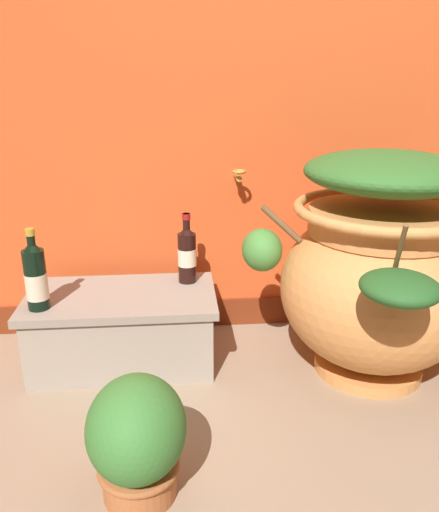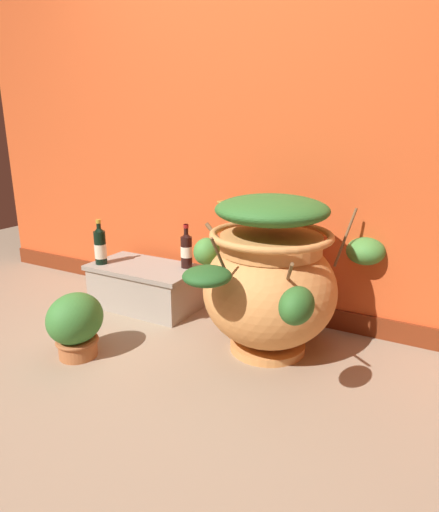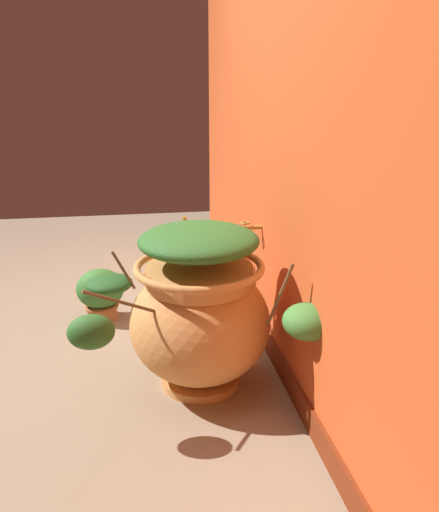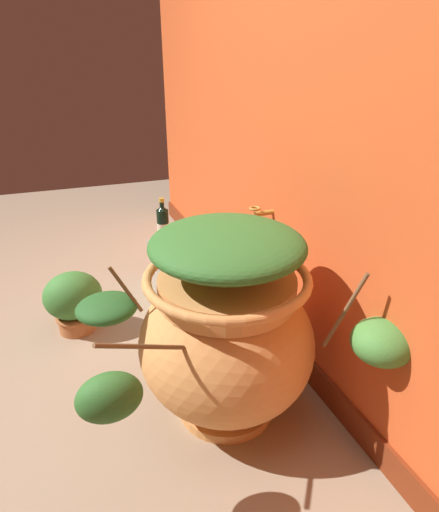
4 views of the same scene
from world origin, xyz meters
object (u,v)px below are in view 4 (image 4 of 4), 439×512
object	(u,v)px
terracotta_urn	(227,327)
wine_bottle_left	(163,224)
wine_bottle_middle	(224,252)
potted_shrub	(74,300)

from	to	relation	value
terracotta_urn	wine_bottle_left	xyz separation A→B (m)	(-1.22, 0.05, -0.01)
terracotta_urn	wine_bottle_left	bearing A→B (deg)	177.76
terracotta_urn	wine_bottle_middle	bearing A→B (deg)	159.50
wine_bottle_middle	potted_shrub	size ratio (longest dim) A/B	0.82
wine_bottle_left	wine_bottle_middle	bearing A→B (deg)	21.25
potted_shrub	wine_bottle_left	bearing A→B (deg)	122.24
wine_bottle_middle	wine_bottle_left	bearing A→B (deg)	-158.75
terracotta_urn	wine_bottle_left	size ratio (longest dim) A/B	3.70
wine_bottle_left	wine_bottle_middle	xyz separation A→B (m)	(0.54, 0.21, -0.00)
wine_bottle_left	terracotta_urn	bearing A→B (deg)	-2.24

